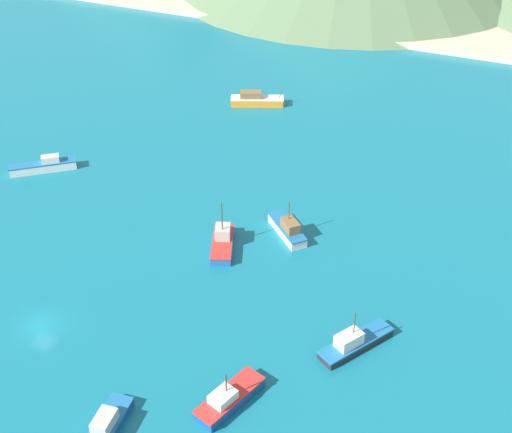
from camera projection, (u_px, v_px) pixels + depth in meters
ground at (169, 199)px, 103.87m from camera, size 260.00×280.00×0.50m
fishing_boat_0 at (288, 229)px, 95.31m from camera, size 7.36×7.11×5.50m
fishing_boat_1 at (44, 166)px, 109.64m from camera, size 9.13×7.97×2.47m
fishing_boat_3 at (223, 242)px, 93.00m from camera, size 5.46×8.38×6.88m
fishing_boat_4 at (229, 398)px, 71.10m from camera, size 4.97×8.63×4.43m
fishing_boat_5 at (354, 342)px, 77.62m from camera, size 6.91×9.35×5.43m
fishing_boat_6 at (256, 100)px, 129.38m from camera, size 9.99×6.18×3.02m
beach_strip at (345, 19)px, 168.05m from camera, size 247.00×24.41×1.20m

